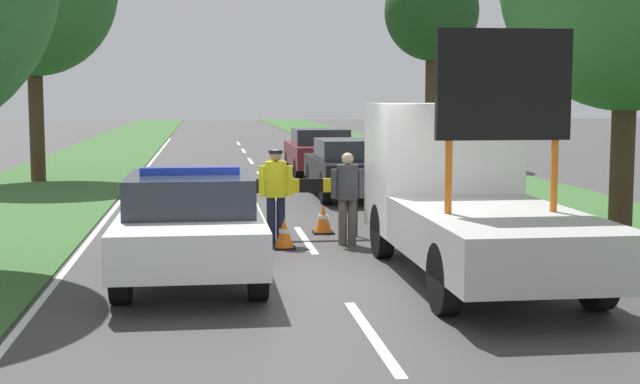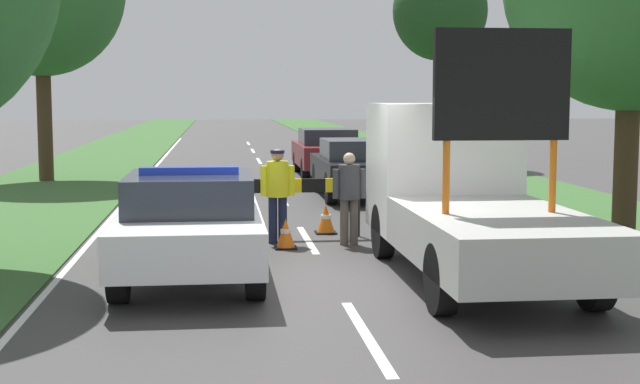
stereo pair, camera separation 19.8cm
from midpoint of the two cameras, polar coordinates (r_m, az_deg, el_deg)
name	(u,v)px [view 1 (the left image)]	position (r m, az deg, el deg)	size (l,w,h in m)	color
ground_plane	(333,280)	(12.24, 0.37, -5.62)	(160.00, 160.00, 0.00)	#3D3A3A
lane_markings	(271,191)	(23.46, -3.37, 0.08)	(7.57, 57.50, 0.01)	silver
grass_verge_left	(81,167)	(32.28, -15.24, 1.57)	(4.44, 120.00, 0.03)	#38602D
grass_verge_right	(419,163)	(32.88, 6.16, 1.83)	(4.44, 120.00, 0.03)	#38602D
police_car	(191,223)	(12.34, -8.71, -1.98)	(1.91, 4.62, 1.55)	white
work_truck	(463,193)	(12.79, 8.71, -0.06)	(2.08, 5.74, 3.32)	white
road_barrier	(299,190)	(15.72, -1.71, 0.15)	(2.54, 0.08, 1.04)	black
police_officer	(276,188)	(15.06, -3.22, 0.28)	(0.58, 0.37, 1.61)	#191E38
pedestrian_civilian	(347,191)	(14.91, 1.39, 0.06)	(0.56, 0.36, 1.56)	brown
traffic_cone_near_police	(284,234)	(14.64, -2.69, -2.69)	(0.36, 0.36, 0.50)	black
traffic_cone_centre_front	(475,224)	(15.76, 9.56, -2.05)	(0.39, 0.39, 0.55)	black
traffic_cone_near_truck	(323,219)	(16.23, -0.14, -1.74)	(0.38, 0.38, 0.53)	black
queued_car_sedan_black	(350,166)	(21.95, 1.70, 1.66)	(1.81, 4.40, 1.44)	black
queued_car_wagon_maroon	(320,151)	(27.96, -0.23, 2.63)	(1.86, 4.47, 1.47)	maroon
roadside_tree_near_left	(432,12)	(32.01, 6.98, 11.34)	(3.30, 3.30, 7.18)	#42301E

